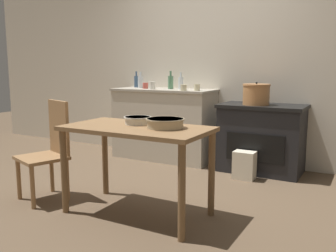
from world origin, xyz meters
name	(u,v)px	position (x,y,z in m)	size (l,w,h in m)	color
ground_plane	(151,191)	(0.00, 0.00, 0.00)	(14.00, 14.00, 0.00)	brown
wall_back	(212,65)	(0.00, 1.58, 1.27)	(8.00, 0.07, 2.55)	beige
counter_cabinet	(164,124)	(-0.57, 1.28, 0.48)	(1.39, 0.58, 0.95)	beige
stove	(261,138)	(0.77, 1.27, 0.41)	(0.98, 0.59, 0.81)	black
work_table	(137,140)	(0.20, -0.54, 0.65)	(1.22, 0.65, 0.76)	olive
chair	(49,149)	(-0.74, -0.62, 0.48)	(0.51, 0.51, 0.93)	#997047
flour_sack	(244,165)	(0.70, 0.87, 0.16)	(0.24, 0.17, 0.31)	beige
stock_pot	(256,94)	(0.71, 1.19, 0.93)	(0.32, 0.32, 0.27)	#B77A47
mixing_bowl_large	(138,120)	(0.14, -0.43, 0.80)	(0.24, 0.24, 0.07)	silver
mixing_bowl_small	(165,123)	(0.45, -0.50, 0.80)	(0.31, 0.31, 0.08)	tan
bottle_far_left	(136,81)	(-1.11, 1.43, 1.04)	(0.06, 0.06, 0.23)	#3D5675
bottle_left	(141,82)	(-0.97, 1.32, 1.04)	(0.08, 0.08, 0.23)	silver
bottle_mid_left	(171,82)	(-0.48, 1.31, 1.04)	(0.07, 0.07, 0.24)	#517F5B
bottle_center_left	(181,83)	(-0.33, 1.32, 1.04)	(0.07, 0.07, 0.22)	silver
cup_center	(197,87)	(-0.02, 1.14, 0.99)	(0.07, 0.07, 0.08)	beige
cup_center_right	(152,85)	(-0.66, 1.12, 1.00)	(0.08, 0.08, 0.10)	silver
cup_mid_right	(145,86)	(-0.81, 1.21, 0.99)	(0.07, 0.07, 0.08)	#B74C42
cup_right	(184,88)	(-0.17, 1.06, 0.99)	(0.08, 0.08, 0.08)	beige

